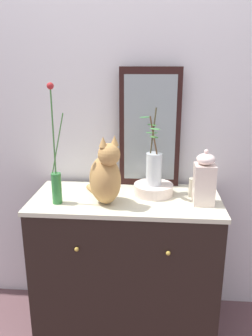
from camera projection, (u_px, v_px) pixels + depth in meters
name	position (u px, v px, depth m)	size (l,w,h in m)	color
ground_plane	(126.00, 324.00, 2.23)	(6.00, 6.00, 0.00)	brown
wall_back	(130.00, 120.00, 2.17)	(4.40, 0.08, 2.60)	silver
sideboard	(126.00, 265.00, 2.10)	(1.10, 0.53, 0.90)	black
mirror_leaning	(150.00, 129.00, 2.08)	(0.37, 0.03, 0.73)	black
cat_sitting	(106.00, 176.00, 1.84)	(0.27, 0.35, 0.39)	tan
vase_slim_green	(56.00, 178.00, 1.85)	(0.09, 0.05, 0.66)	#2F7837
bowl_porcelain	(153.00, 189.00, 2.02)	(0.23, 0.23, 0.06)	silver
vase_glass_clear	(154.00, 166.00, 1.97)	(0.14, 0.19, 0.45)	silver
jar_lidded_porcelain	(204.00, 180.00, 1.85)	(0.11, 0.11, 0.31)	silver
candle_pillar	(192.00, 187.00, 1.98)	(0.04, 0.04, 0.12)	beige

